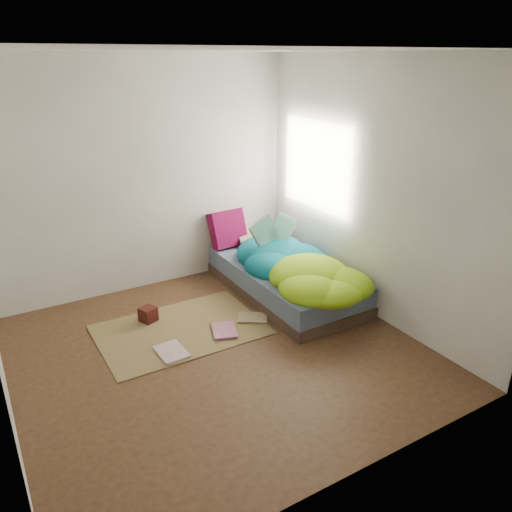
# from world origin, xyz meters

# --- Properties ---
(ground) EXTENTS (3.50, 3.50, 0.00)m
(ground) POSITION_xyz_m (0.00, 0.00, 0.00)
(ground) COLOR #422719
(ground) RESTS_ON ground
(room_walls) EXTENTS (3.54, 3.54, 2.62)m
(room_walls) POSITION_xyz_m (0.01, 0.01, 1.63)
(room_walls) COLOR beige
(room_walls) RESTS_ON ground
(bed) EXTENTS (1.00, 2.00, 0.34)m
(bed) POSITION_xyz_m (1.22, 0.72, 0.17)
(bed) COLOR #3E2F21
(bed) RESTS_ON ground
(duvet) EXTENTS (0.96, 1.84, 0.34)m
(duvet) POSITION_xyz_m (1.22, 0.50, 0.51)
(duvet) COLOR #076775
(duvet) RESTS_ON bed
(rug) EXTENTS (1.60, 1.10, 0.01)m
(rug) POSITION_xyz_m (-0.15, 0.55, 0.01)
(rug) COLOR brown
(rug) RESTS_ON ground
(pillow_floral) EXTENTS (0.71, 0.58, 0.14)m
(pillow_floral) POSITION_xyz_m (1.39, 1.51, 0.41)
(pillow_floral) COLOR beige
(pillow_floral) RESTS_ON bed
(pillow_magenta) EXTENTS (0.46, 0.18, 0.45)m
(pillow_magenta) POSITION_xyz_m (0.96, 1.63, 0.56)
(pillow_magenta) COLOR #51052D
(pillow_magenta) RESTS_ON bed
(open_book) EXTENTS (0.49, 0.13, 0.29)m
(open_book) POSITION_xyz_m (1.17, 0.90, 0.83)
(open_book) COLOR #3B862B
(open_book) RESTS_ON duvet
(wooden_box) EXTENTS (0.19, 0.19, 0.15)m
(wooden_box) POSITION_xyz_m (-0.37, 0.88, 0.09)
(wooden_box) COLOR #380E0C
(wooden_box) RESTS_ON rug
(floor_book_a) EXTENTS (0.26, 0.34, 0.03)m
(floor_book_a) POSITION_xyz_m (-0.51, 0.19, 0.02)
(floor_book_a) COLOR silver
(floor_book_a) RESTS_ON rug
(floor_book_b) EXTENTS (0.33, 0.38, 0.03)m
(floor_book_b) POSITION_xyz_m (0.09, 0.32, 0.03)
(floor_book_b) COLOR pink
(floor_book_b) RESTS_ON rug
(floor_book_c) EXTENTS (0.37, 0.35, 0.02)m
(floor_book_c) POSITION_xyz_m (0.52, 0.27, 0.02)
(floor_book_c) COLOR tan
(floor_book_c) RESTS_ON rug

